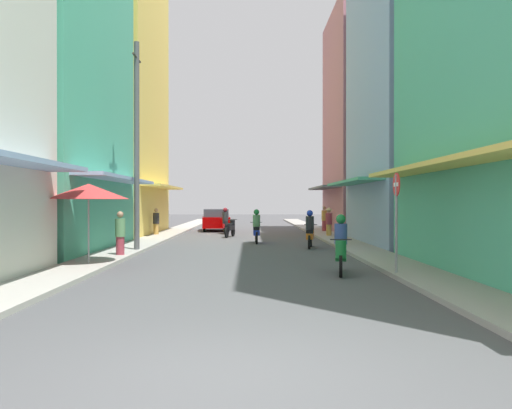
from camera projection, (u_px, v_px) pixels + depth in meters
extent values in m
plane|color=#4C4C4F|center=(245.00, 240.00, 26.37)|extent=(108.73, 108.73, 0.00)
cube|color=#ADA89E|center=(156.00, 238.00, 26.32)|extent=(1.52, 57.42, 0.12)
cube|color=#9E9991|center=(334.00, 238.00, 26.42)|extent=(1.52, 57.42, 0.12)
cube|color=#4CB28C|center=(28.00, 49.00, 19.95)|extent=(6.00, 9.25, 15.62)
cube|color=#8CA5CC|center=(120.00, 179.00, 20.02)|extent=(1.10, 8.32, 0.12)
cube|color=#EFD159|center=(104.00, 85.00, 30.36)|extent=(6.00, 9.70, 17.59)
cube|color=#EFD159|center=(164.00, 187.00, 30.43)|extent=(1.10, 8.73, 0.12)
cube|color=#EFD159|center=(456.00, 162.00, 11.47)|extent=(1.10, 12.18, 0.12)
cube|color=#8CA5CC|center=(431.00, 86.00, 23.11)|extent=(6.00, 8.48, 14.20)
cube|color=#4CB28C|center=(352.00, 182.00, 23.09)|extent=(1.10, 7.63, 0.12)
cube|color=#B7727F|center=(380.00, 122.00, 32.16)|extent=(6.00, 8.01, 13.72)
cube|color=slate|center=(324.00, 188.00, 32.14)|extent=(1.10, 7.21, 0.12)
cylinder|color=black|center=(233.00, 231.00, 28.77)|extent=(0.21, 0.56, 0.56)
cylinder|color=black|center=(227.00, 233.00, 27.56)|extent=(0.21, 0.56, 0.56)
cube|color=black|center=(230.00, 228.00, 28.11)|extent=(0.51, 1.04, 0.24)
cube|color=black|center=(229.00, 224.00, 27.92)|extent=(0.41, 0.61, 0.14)
cylinder|color=black|center=(232.00, 224.00, 28.65)|extent=(0.28, 0.28, 0.45)
cylinder|color=black|center=(232.00, 219.00, 28.65)|extent=(0.54, 0.16, 0.03)
cylinder|color=black|center=(256.00, 236.00, 24.70)|extent=(0.09, 0.56, 0.56)
cylinder|color=black|center=(257.00, 238.00, 23.45)|extent=(0.09, 0.56, 0.56)
cube|color=#1E38B7|center=(256.00, 232.00, 24.03)|extent=(0.29, 1.00, 0.24)
cube|color=black|center=(257.00, 228.00, 23.83)|extent=(0.29, 0.56, 0.14)
cylinder|color=#1E38B7|center=(256.00, 228.00, 24.58)|extent=(0.28, 0.28, 0.45)
cylinder|color=black|center=(256.00, 222.00, 24.58)|extent=(0.55, 0.04, 0.03)
cylinder|color=#598C59|center=(256.00, 221.00, 23.88)|extent=(0.34, 0.34, 0.55)
sphere|color=#197233|center=(256.00, 212.00, 23.87)|extent=(0.26, 0.26, 0.26)
cylinder|color=black|center=(311.00, 240.00, 22.15)|extent=(0.17, 0.57, 0.56)
cylinder|color=black|center=(309.00, 242.00, 20.91)|extent=(0.17, 0.57, 0.56)
cube|color=orange|center=(310.00, 236.00, 21.48)|extent=(0.44, 1.03, 0.24)
cube|color=black|center=(310.00, 231.00, 21.28)|extent=(0.37, 0.60, 0.14)
cylinder|color=orange|center=(311.00, 230.00, 22.02)|extent=(0.28, 0.28, 0.45)
cylinder|color=black|center=(311.00, 225.00, 22.02)|extent=(0.55, 0.12, 0.03)
cylinder|color=#262628|center=(310.00, 223.00, 21.33)|extent=(0.34, 0.34, 0.55)
sphere|color=#1E38B7|center=(310.00, 213.00, 21.33)|extent=(0.26, 0.26, 0.26)
cylinder|color=black|center=(224.00, 229.00, 31.63)|extent=(0.14, 0.57, 0.56)
cylinder|color=black|center=(226.00, 230.00, 30.39)|extent=(0.14, 0.57, 0.56)
cube|color=red|center=(225.00, 226.00, 30.96)|extent=(0.39, 1.03, 0.24)
cube|color=black|center=(225.00, 222.00, 30.76)|extent=(0.34, 0.59, 0.14)
cylinder|color=red|center=(224.00, 222.00, 31.50)|extent=(0.28, 0.28, 0.45)
cylinder|color=black|center=(224.00, 218.00, 31.50)|extent=(0.55, 0.09, 0.03)
cylinder|color=#262628|center=(225.00, 217.00, 30.81)|extent=(0.34, 0.34, 0.55)
sphere|color=maroon|center=(225.00, 210.00, 30.81)|extent=(0.26, 0.26, 0.26)
cylinder|color=black|center=(341.00, 266.00, 13.08)|extent=(0.18, 0.57, 0.56)
cylinder|color=black|center=(341.00, 261.00, 14.32)|extent=(0.18, 0.57, 0.56)
cube|color=#197233|center=(341.00, 255.00, 13.75)|extent=(0.45, 1.03, 0.24)
cube|color=black|center=(341.00, 247.00, 13.95)|extent=(0.37, 0.60, 0.14)
cylinder|color=#197233|center=(341.00, 249.00, 13.21)|extent=(0.28, 0.28, 0.45)
cylinder|color=black|center=(341.00, 240.00, 13.20)|extent=(0.55, 0.12, 0.03)
cylinder|color=#334C8C|center=(341.00, 234.00, 13.89)|extent=(0.34, 0.34, 0.55)
sphere|color=#197233|center=(341.00, 219.00, 13.89)|extent=(0.26, 0.26, 0.26)
cube|color=#8C0000|center=(216.00, 222.00, 34.35)|extent=(2.10, 4.23, 0.70)
cube|color=#333D47|center=(216.00, 214.00, 34.20)|extent=(1.77, 2.23, 0.60)
cylinder|color=black|center=(204.00, 225.00, 35.52)|extent=(0.23, 0.65, 0.64)
cylinder|color=black|center=(226.00, 225.00, 35.67)|extent=(0.23, 0.65, 0.64)
cylinder|color=black|center=(204.00, 227.00, 33.03)|extent=(0.23, 0.65, 0.64)
cylinder|color=black|center=(228.00, 227.00, 33.18)|extent=(0.23, 0.65, 0.64)
cylinder|color=#BF8C3F|center=(156.00, 230.00, 28.68)|extent=(0.28, 0.28, 0.71)
cylinder|color=#262628|center=(156.00, 218.00, 28.68)|extent=(0.34, 0.34, 0.60)
sphere|color=tan|center=(156.00, 210.00, 28.68)|extent=(0.22, 0.22, 0.22)
cylinder|color=#BF8C3F|center=(329.00, 231.00, 27.76)|extent=(0.28, 0.28, 0.71)
cylinder|color=#99333F|center=(329.00, 219.00, 27.76)|extent=(0.34, 0.34, 0.60)
sphere|color=tan|center=(329.00, 211.00, 27.76)|extent=(0.22, 0.22, 0.22)
cone|color=#D1B77A|center=(329.00, 209.00, 27.76)|extent=(0.44, 0.44, 0.16)
cylinder|color=#99333F|center=(324.00, 227.00, 32.10)|extent=(0.28, 0.28, 0.76)
cylinder|color=#BF8C3F|center=(324.00, 216.00, 32.10)|extent=(0.34, 0.34, 0.64)
sphere|color=tan|center=(324.00, 208.00, 32.10)|extent=(0.22, 0.22, 0.22)
cylinder|color=#99333F|center=(120.00, 247.00, 17.56)|extent=(0.28, 0.28, 0.73)
cylinder|color=#598C59|center=(120.00, 228.00, 17.56)|extent=(0.34, 0.34, 0.62)
sphere|color=#9E7256|center=(120.00, 215.00, 17.56)|extent=(0.22, 0.22, 0.22)
cylinder|color=#99999E|center=(89.00, 228.00, 15.12)|extent=(0.05, 0.05, 2.27)
cone|color=#BF3333|center=(89.00, 191.00, 15.11)|extent=(2.33, 2.33, 0.45)
cylinder|color=#4C4C4F|center=(137.00, 147.00, 19.53)|extent=(0.20, 0.20, 7.95)
cylinder|color=#3F382D|center=(137.00, 58.00, 19.52)|extent=(0.08, 1.20, 0.08)
cylinder|color=gray|center=(396.00, 226.00, 13.10)|extent=(0.07, 0.07, 2.60)
cylinder|color=red|center=(396.00, 185.00, 13.09)|extent=(0.02, 0.60, 0.60)
cube|color=white|center=(396.00, 185.00, 13.09)|extent=(0.03, 0.40, 0.10)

